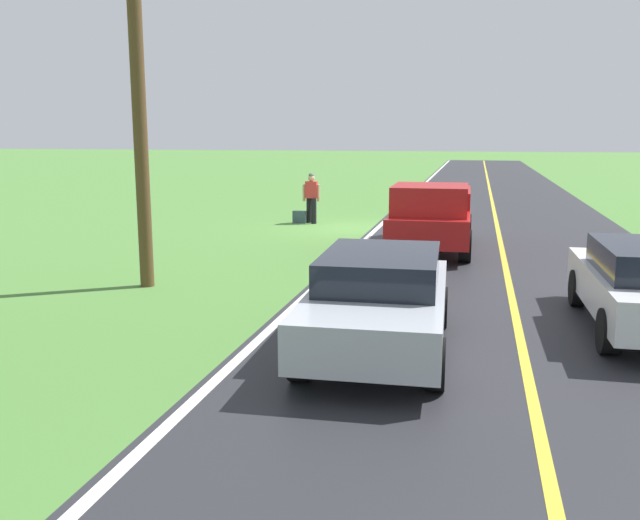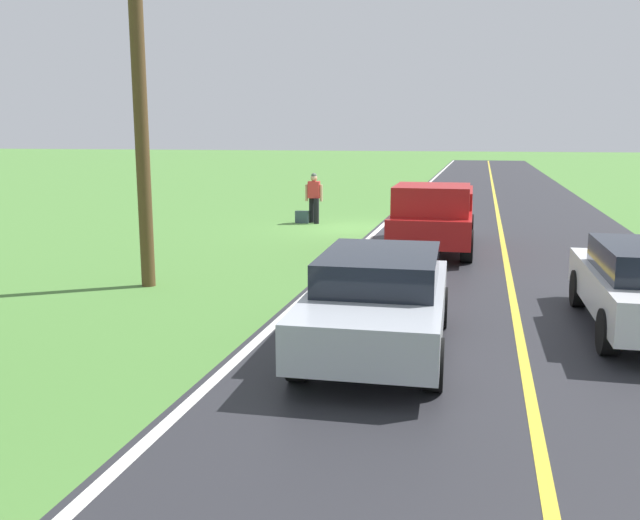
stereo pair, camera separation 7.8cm
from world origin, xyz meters
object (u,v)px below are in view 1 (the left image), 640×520
(hitchhiker_walking, at_px, (312,195))
(sedan_ahead_same_lane, at_px, (379,299))
(suitcase_carried, at_px, (299,217))
(pickup_truck_passing, at_px, (431,215))
(utility_pole_roadside, at_px, (137,71))

(hitchhiker_walking, xyz_separation_m, sedan_ahead_same_lane, (-4.28, 13.51, -0.23))
(suitcase_carried, relative_size, pickup_truck_passing, 0.08)
(suitcase_carried, xyz_separation_m, utility_pole_roadside, (0.53, 10.34, 4.07))
(pickup_truck_passing, distance_m, utility_pole_roadside, 8.44)
(suitcase_carried, xyz_separation_m, sedan_ahead_same_lane, (-4.70, 13.41, 0.54))
(hitchhiker_walking, distance_m, pickup_truck_passing, 6.59)
(hitchhiker_walking, height_order, sedan_ahead_same_lane, hitchhiker_walking)
(suitcase_carried, bearing_deg, pickup_truck_passing, 43.00)
(suitcase_carried, distance_m, pickup_truck_passing, 6.85)
(hitchhiker_walking, relative_size, suitcase_carried, 3.80)
(suitcase_carried, height_order, sedan_ahead_same_lane, sedan_ahead_same_lane)
(sedan_ahead_same_lane, relative_size, utility_pole_roadside, 0.52)
(suitcase_carried, relative_size, sedan_ahead_same_lane, 0.10)
(utility_pole_roadside, bearing_deg, hitchhiker_walking, -95.19)
(hitchhiker_walking, xyz_separation_m, pickup_truck_passing, (-4.45, 4.86, -0.01))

